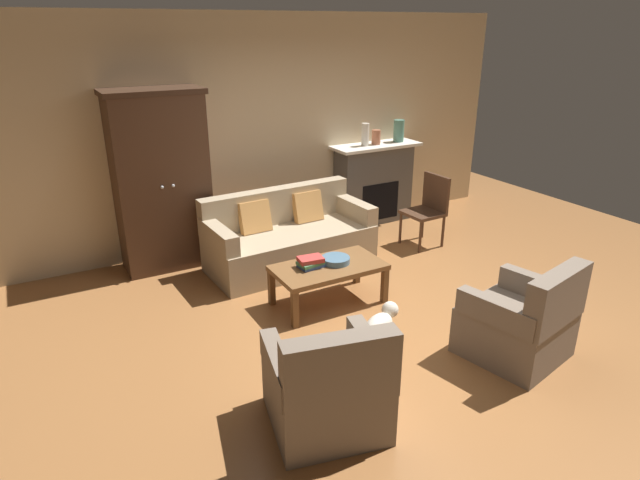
% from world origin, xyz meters
% --- Properties ---
extents(ground_plane, '(9.60, 9.60, 0.00)m').
position_xyz_m(ground_plane, '(0.00, 0.00, 0.00)').
color(ground_plane, '#9E6638').
extents(back_wall, '(7.20, 0.10, 2.80)m').
position_xyz_m(back_wall, '(0.00, 2.55, 1.40)').
color(back_wall, beige).
rests_on(back_wall, ground).
extents(fireplace, '(1.26, 0.48, 1.12)m').
position_xyz_m(fireplace, '(1.55, 2.30, 0.57)').
color(fireplace, '#4C4947').
rests_on(fireplace, ground).
extents(armoire, '(1.06, 0.57, 2.02)m').
position_xyz_m(armoire, '(-1.40, 2.22, 1.01)').
color(armoire, '#472D1E').
rests_on(armoire, ground).
extents(couch, '(1.96, 0.94, 0.86)m').
position_xyz_m(couch, '(-0.17, 1.53, 0.32)').
color(couch, tan).
rests_on(couch, ground).
extents(coffee_table, '(1.10, 0.60, 0.42)m').
position_xyz_m(coffee_table, '(-0.25, 0.46, 0.37)').
color(coffee_table, brown).
rests_on(coffee_table, ground).
extents(fruit_bowl, '(0.29, 0.29, 0.06)m').
position_xyz_m(fruit_bowl, '(-0.15, 0.48, 0.45)').
color(fruit_bowl, slate).
rests_on(fruit_bowl, coffee_table).
extents(book_stack, '(0.26, 0.20, 0.11)m').
position_xyz_m(book_stack, '(-0.42, 0.51, 0.47)').
color(book_stack, '#38569E').
rests_on(book_stack, coffee_table).
extents(mantel_vase_cream, '(0.10, 0.10, 0.30)m').
position_xyz_m(mantel_vase_cream, '(1.37, 2.28, 1.27)').
color(mantel_vase_cream, beige).
rests_on(mantel_vase_cream, fireplace).
extents(mantel_vase_terracotta, '(0.12, 0.12, 0.20)m').
position_xyz_m(mantel_vase_terracotta, '(1.55, 2.28, 1.22)').
color(mantel_vase_terracotta, '#A86042').
rests_on(mantel_vase_terracotta, fireplace).
extents(mantel_vase_jade, '(0.15, 0.15, 0.30)m').
position_xyz_m(mantel_vase_jade, '(1.93, 2.28, 1.27)').
color(mantel_vase_jade, slate).
rests_on(mantel_vase_jade, fireplace).
extents(armchair_near_left, '(0.91, 0.92, 0.88)m').
position_xyz_m(armchair_near_left, '(-1.17, -1.12, 0.32)').
color(armchair_near_left, '#756656').
rests_on(armchair_near_left, ground).
extents(armchair_near_right, '(0.91, 0.91, 0.88)m').
position_xyz_m(armchair_near_right, '(0.69, -1.15, 0.32)').
color(armchair_near_right, '#756656').
rests_on(armchair_near_right, ground).
extents(side_chair_wooden, '(0.46, 0.46, 0.90)m').
position_xyz_m(side_chair_wooden, '(1.67, 1.24, 0.51)').
color(side_chair_wooden, '#472D1E').
rests_on(side_chair_wooden, ground).
extents(dog, '(0.51, 0.38, 0.39)m').
position_xyz_m(dog, '(-0.31, -0.52, 0.25)').
color(dog, beige).
rests_on(dog, ground).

